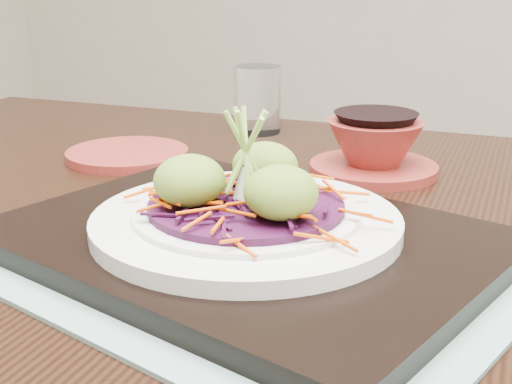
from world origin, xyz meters
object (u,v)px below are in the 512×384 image
at_px(terracotta_side_plate, 127,154).
at_px(water_glass, 258,100).
at_px(dining_table, 276,334).
at_px(white_plate, 246,221).
at_px(terracotta_bowl_set, 374,150).
at_px(serving_tray, 246,241).

distance_m(terracotta_side_plate, water_glass, 0.21).
bearing_deg(dining_table, terracotta_side_plate, 148.01).
bearing_deg(white_plate, terracotta_bowl_set, 82.41).
relative_size(serving_tray, white_plate, 1.54).
xyz_separation_m(dining_table, terracotta_bowl_set, (0.04, 0.20, 0.14)).
bearing_deg(terracotta_side_plate, serving_tray, -40.28).
distance_m(white_plate, terracotta_bowl_set, 0.27).
height_order(terracotta_side_plate, terracotta_bowl_set, terracotta_bowl_set).
height_order(terracotta_side_plate, water_glass, water_glass).
bearing_deg(white_plate, water_glass, 111.92).
distance_m(terracotta_side_plate, terracotta_bowl_set, 0.30).
distance_m(serving_tray, water_glass, 0.44).
height_order(white_plate, water_glass, water_glass).
bearing_deg(terracotta_side_plate, dining_table, -30.04).
xyz_separation_m(serving_tray, terracotta_bowl_set, (0.04, 0.27, 0.01)).
height_order(dining_table, water_glass, water_glass).
xyz_separation_m(white_plate, terracotta_side_plate, (-0.25, 0.21, -0.02)).
bearing_deg(terracotta_bowl_set, white_plate, -97.59).
bearing_deg(water_glass, serving_tray, -68.08).
bearing_deg(serving_tray, terracotta_side_plate, 155.19).
relative_size(dining_table, terracotta_bowl_set, 7.24).
height_order(dining_table, terracotta_side_plate, terracotta_side_plate).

